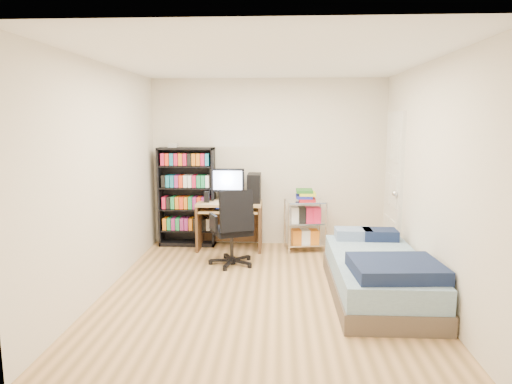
# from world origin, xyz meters

# --- Properties ---
(room) EXTENTS (3.58, 4.08, 2.58)m
(room) POSITION_xyz_m (0.00, 0.00, 1.25)
(room) COLOR tan
(room) RESTS_ON ground
(media_shelf) EXTENTS (0.84, 0.28, 1.55)m
(media_shelf) POSITION_xyz_m (-1.22, 1.84, 0.76)
(media_shelf) COLOR black
(media_shelf) RESTS_ON room
(computer_desk) EXTENTS (0.94, 0.54, 1.18)m
(computer_desk) POSITION_xyz_m (-0.46, 1.71, 0.64)
(computer_desk) COLOR tan
(computer_desk) RESTS_ON room
(office_chair) EXTENTS (0.80, 0.80, 1.02)m
(office_chair) POSITION_xyz_m (-0.43, 0.89, 0.32)
(office_chair) COLOR black
(office_chair) RESTS_ON room
(wire_cart) EXTENTS (0.61, 0.48, 0.91)m
(wire_cart) POSITION_xyz_m (0.55, 1.65, 0.59)
(wire_cart) COLOR silver
(wire_cart) RESTS_ON room
(bed) EXTENTS (0.98, 1.95, 0.56)m
(bed) POSITION_xyz_m (1.25, -0.11, 0.25)
(bed) COLOR brown
(bed) RESTS_ON room
(door) EXTENTS (0.12, 0.80, 2.00)m
(door) POSITION_xyz_m (1.72, 1.35, 1.00)
(door) COLOR silver
(door) RESTS_ON room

